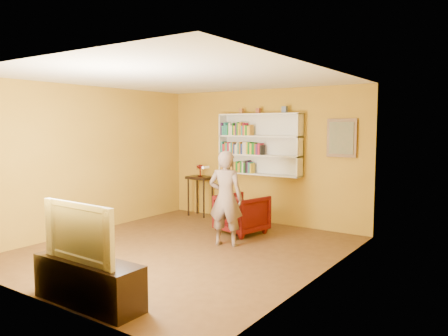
{
  "coord_description": "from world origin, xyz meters",
  "views": [
    {
      "loc": [
        4.39,
        -5.24,
        1.97
      ],
      "look_at": [
        0.25,
        0.75,
        1.26
      ],
      "focal_mm": 35.0,
      "sensor_mm": 36.0,
      "label": 1
    }
  ],
  "objects_px": {
    "bookshelf": "(261,144)",
    "console_table": "(200,183)",
    "person": "(226,198)",
    "armchair": "(242,214)",
    "tv_cabinet": "(88,282)",
    "ruby_lustre": "(200,168)",
    "television": "(87,231)"
  },
  "relations": [
    {
      "from": "bookshelf",
      "to": "console_table",
      "type": "distance_m",
      "value": 1.68
    },
    {
      "from": "television",
      "to": "armchair",
      "type": "bearing_deg",
      "value": 96.13
    },
    {
      "from": "armchair",
      "to": "tv_cabinet",
      "type": "xyz_separation_m",
      "value": [
        0.32,
        -3.68,
        -0.11
      ]
    },
    {
      "from": "console_table",
      "to": "tv_cabinet",
      "type": "xyz_separation_m",
      "value": [
        1.92,
        -4.5,
        -0.47
      ]
    },
    {
      "from": "ruby_lustre",
      "to": "tv_cabinet",
      "type": "distance_m",
      "value": 4.96
    },
    {
      "from": "bookshelf",
      "to": "tv_cabinet",
      "type": "relative_size",
      "value": 1.28
    },
    {
      "from": "ruby_lustre",
      "to": "television",
      "type": "relative_size",
      "value": 0.23
    },
    {
      "from": "bookshelf",
      "to": "console_table",
      "type": "height_order",
      "value": "bookshelf"
    },
    {
      "from": "console_table",
      "to": "ruby_lustre",
      "type": "distance_m",
      "value": 0.34
    },
    {
      "from": "console_table",
      "to": "armchair",
      "type": "xyz_separation_m",
      "value": [
        1.6,
        -0.82,
        -0.36
      ]
    },
    {
      "from": "console_table",
      "to": "person",
      "type": "height_order",
      "value": "person"
    },
    {
      "from": "armchair",
      "to": "person",
      "type": "relative_size",
      "value": 0.5
    },
    {
      "from": "bookshelf",
      "to": "tv_cabinet",
      "type": "xyz_separation_m",
      "value": [
        0.5,
        -4.66,
        -1.34
      ]
    },
    {
      "from": "bookshelf",
      "to": "ruby_lustre",
      "type": "height_order",
      "value": "bookshelf"
    },
    {
      "from": "bookshelf",
      "to": "armchair",
      "type": "xyz_separation_m",
      "value": [
        0.18,
        -0.98,
        -1.23
      ]
    },
    {
      "from": "tv_cabinet",
      "to": "television",
      "type": "relative_size",
      "value": 1.25
    },
    {
      "from": "ruby_lustre",
      "to": "person",
      "type": "xyz_separation_m",
      "value": [
        1.82,
        -1.67,
        -0.27
      ]
    },
    {
      "from": "console_table",
      "to": "television",
      "type": "relative_size",
      "value": 0.77
    },
    {
      "from": "person",
      "to": "tv_cabinet",
      "type": "relative_size",
      "value": 1.12
    },
    {
      "from": "ruby_lustre",
      "to": "console_table",
      "type": "bearing_deg",
      "value": -63.43
    },
    {
      "from": "armchair",
      "to": "television",
      "type": "distance_m",
      "value": 3.72
    },
    {
      "from": "bookshelf",
      "to": "person",
      "type": "distance_m",
      "value": 2.04
    },
    {
      "from": "person",
      "to": "bookshelf",
      "type": "bearing_deg",
      "value": -94.5
    },
    {
      "from": "bookshelf",
      "to": "tv_cabinet",
      "type": "bearing_deg",
      "value": -83.89
    },
    {
      "from": "console_table",
      "to": "armchair",
      "type": "bearing_deg",
      "value": -27.14
    },
    {
      "from": "ruby_lustre",
      "to": "television",
      "type": "distance_m",
      "value": 4.9
    },
    {
      "from": "armchair",
      "to": "person",
      "type": "bearing_deg",
      "value": 117.15
    },
    {
      "from": "bookshelf",
      "to": "ruby_lustre",
      "type": "distance_m",
      "value": 1.53
    },
    {
      "from": "ruby_lustre",
      "to": "tv_cabinet",
      "type": "xyz_separation_m",
      "value": [
        1.92,
        -4.5,
        -0.8
      ]
    },
    {
      "from": "console_table",
      "to": "bookshelf",
      "type": "bearing_deg",
      "value": 6.39
    },
    {
      "from": "console_table",
      "to": "person",
      "type": "distance_m",
      "value": 2.47
    },
    {
      "from": "bookshelf",
      "to": "person",
      "type": "bearing_deg",
      "value": -77.75
    }
  ]
}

